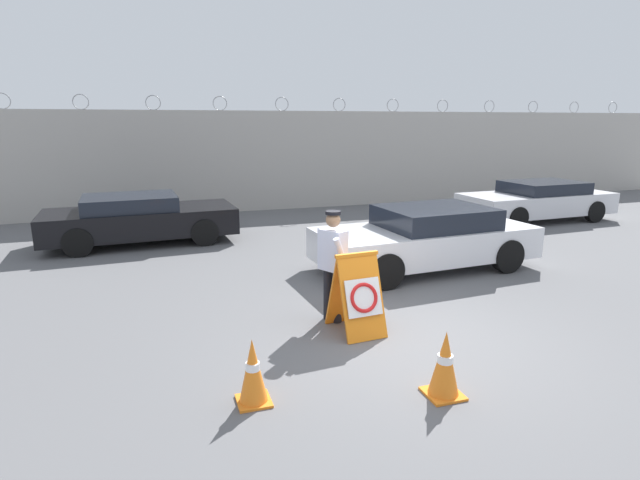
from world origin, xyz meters
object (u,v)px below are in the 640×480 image
object	(u,v)px
parked_car_far_side	(537,201)
parked_car_rear_sedan	(427,238)
security_guard	(333,261)
traffic_cone_near	(253,371)
parked_car_front_coupe	(139,218)
barricade_sign	(358,293)
traffic_cone_mid	(445,364)

from	to	relation	value
parked_car_far_side	parked_car_rear_sedan	bearing A→B (deg)	28.40
parked_car_rear_sedan	parked_car_far_side	world-z (taller)	parked_car_rear_sedan
parked_car_far_side	security_guard	bearing A→B (deg)	30.24
parked_car_rear_sedan	traffic_cone_near	bearing A→B (deg)	38.27
parked_car_front_coupe	parked_car_far_side	distance (m)	11.65
parked_car_front_coupe	parked_car_rear_sedan	bearing A→B (deg)	-40.01
barricade_sign	parked_car_far_side	size ratio (longest dim) A/B	0.25
security_guard	parked_car_rear_sedan	xyz separation A→B (m)	(2.80, 2.07, -0.30)
parked_car_far_side	parked_car_front_coupe	bearing A→B (deg)	-5.85
traffic_cone_near	parked_car_far_side	size ratio (longest dim) A/B	0.15
parked_car_front_coupe	parked_car_rear_sedan	xyz separation A→B (m)	(5.72, -4.21, 0.02)
traffic_cone_near	parked_car_rear_sedan	world-z (taller)	parked_car_rear_sedan
barricade_sign	parked_car_rear_sedan	size ratio (longest dim) A/B	0.26
traffic_cone_mid	parked_car_rear_sedan	bearing A→B (deg)	62.49
traffic_cone_near	traffic_cone_mid	world-z (taller)	traffic_cone_mid
parked_car_rear_sedan	barricade_sign	bearing A→B (deg)	40.87
security_guard	parked_car_far_side	xyz separation A→B (m)	(8.71, 5.61, -0.33)
parked_car_far_side	traffic_cone_mid	bearing A→B (deg)	41.72
barricade_sign	parked_car_far_side	world-z (taller)	parked_car_far_side
barricade_sign	parked_car_far_side	xyz separation A→B (m)	(8.51, 6.13, 0.03)
security_guard	traffic_cone_near	size ratio (longest dim) A/B	2.30
security_guard	parked_car_rear_sedan	bearing A→B (deg)	98.20
traffic_cone_mid	parked_car_far_side	xyz separation A→B (m)	(8.25, 8.05, 0.24)
barricade_sign	parked_car_rear_sedan	xyz separation A→B (m)	(2.60, 2.59, 0.06)
barricade_sign	parked_car_front_coupe	xyz separation A→B (m)	(-3.12, 6.80, 0.04)
traffic_cone_mid	parked_car_far_side	bearing A→B (deg)	44.28
parked_car_front_coupe	parked_car_far_side	size ratio (longest dim) A/B	0.97
traffic_cone_mid	parked_car_front_coupe	xyz separation A→B (m)	(-3.38, 8.71, 0.25)
security_guard	traffic_cone_near	bearing A→B (deg)	-67.93
barricade_sign	parked_car_rear_sedan	distance (m)	3.67
barricade_sign	parked_car_rear_sedan	bearing A→B (deg)	40.26
barricade_sign	traffic_cone_mid	xyz separation A→B (m)	(0.26, -1.91, -0.21)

